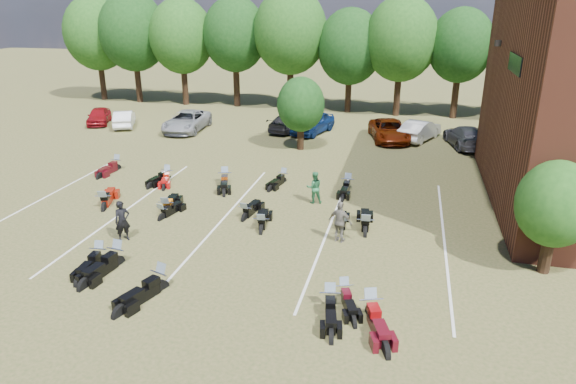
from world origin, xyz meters
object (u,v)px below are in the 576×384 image
(motorcycle_3, at_px, (161,290))
(motorcycle_14, at_px, (117,170))
(car_0, at_px, (99,116))
(person_green, at_px, (314,187))
(person_black, at_px, (122,221))
(motorcycle_7, at_px, (105,209))
(car_4, at_px, (313,123))
(person_grey, at_px, (340,222))

(motorcycle_3, distance_m, motorcycle_14, 14.96)
(car_0, height_order, person_green, person_green)
(car_0, bearing_deg, motorcycle_14, -75.99)
(person_black, bearing_deg, motorcycle_3, -91.11)
(person_black, height_order, motorcycle_3, person_black)
(person_black, distance_m, motorcycle_7, 4.10)
(car_4, bearing_deg, car_0, -160.27)
(car_4, xyz_separation_m, person_black, (-4.27, -20.43, 0.09))
(person_black, bearing_deg, person_green, -5.21)
(person_black, distance_m, motorcycle_14, 10.33)
(person_black, relative_size, motorcycle_3, 0.71)
(person_grey, distance_m, motorcycle_3, 7.81)
(motorcycle_7, height_order, motorcycle_14, motorcycle_7)
(motorcycle_3, bearing_deg, motorcycle_7, 152.75)
(car_0, bearing_deg, car_4, -19.36)
(person_green, bearing_deg, car_4, -99.76)
(car_0, height_order, person_black, person_black)
(car_4, relative_size, person_green, 2.84)
(car_0, xyz_separation_m, person_grey, (22.49, -17.39, 0.24))
(motorcycle_14, bearing_deg, motorcycle_7, -60.74)
(car_0, xyz_separation_m, person_black, (13.52, -19.40, 0.22))
(car_0, bearing_deg, person_black, -77.81)
(person_green, xyz_separation_m, person_grey, (1.89, -4.13, 0.08))
(car_0, height_order, motorcycle_14, car_0)
(person_black, xyz_separation_m, person_green, (7.08, 6.14, -0.06))
(person_grey, xyz_separation_m, motorcycle_7, (-11.74, 0.89, -0.90))
(car_4, distance_m, motorcycle_3, 23.81)
(person_green, xyz_separation_m, motorcycle_14, (-12.62, 2.55, -0.83))
(person_grey, bearing_deg, motorcycle_14, -7.34)
(car_0, xyz_separation_m, car_4, (17.79, 1.03, 0.14))
(car_0, distance_m, person_green, 24.50)
(car_0, distance_m, person_grey, 28.43)
(car_0, bearing_deg, motorcycle_3, -76.13)
(person_black, distance_m, person_grey, 9.19)
(car_0, xyz_separation_m, motorcycle_7, (10.75, -16.50, -0.67))
(car_4, bearing_deg, person_green, -62.48)
(person_grey, relative_size, motorcycle_3, 0.72)
(motorcycle_3, bearing_deg, motorcycle_14, 144.74)
(car_0, relative_size, motorcycle_7, 1.56)
(car_0, bearing_deg, motorcycle_7, -79.62)
(motorcycle_7, xyz_separation_m, motorcycle_14, (-2.76, 5.79, 0.00))
(car_0, xyz_separation_m, motorcycle_14, (7.99, -10.71, -0.67))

